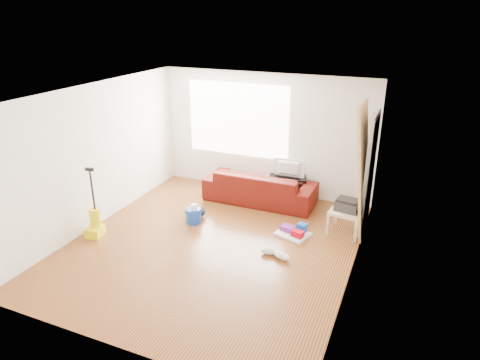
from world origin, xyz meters
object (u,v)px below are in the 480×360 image
at_px(sofa, 260,201).
at_px(cleaning_tray, 294,232).
at_px(tv_stand, 287,188).
at_px(vacuum, 95,223).
at_px(side_table, 346,214).
at_px(backpack, 195,217).
at_px(bucket, 194,222).

height_order(sofa, cleaning_tray, sofa).
distance_m(tv_stand, vacuum, 3.75).
bearing_deg(vacuum, sofa, 36.61).
relative_size(side_table, backpack, 1.50).
xyz_separation_m(side_table, backpack, (-2.70, -0.48, -0.37)).
relative_size(sofa, vacuum, 1.81).
relative_size(tv_stand, backpack, 2.09).
bearing_deg(cleaning_tray, bucket, -171.95).
bearing_deg(bucket, tv_stand, 51.78).
xyz_separation_m(side_table, bucket, (-2.62, -0.69, -0.37)).
bearing_deg(vacuum, side_table, 11.80).
bearing_deg(cleaning_tray, side_table, 28.62).
distance_m(bucket, vacuum, 1.72).
xyz_separation_m(sofa, cleaning_tray, (1.04, -1.10, 0.06)).
relative_size(backpack, vacuum, 0.32).
xyz_separation_m(side_table, vacuum, (-3.95, -1.77, -0.14)).
bearing_deg(bucket, side_table, 14.80).
bearing_deg(tv_stand, sofa, -169.09).
relative_size(tv_stand, vacuum, 0.67).
distance_m(sofa, tv_stand, 0.62).
relative_size(side_table, cleaning_tray, 0.92).
height_order(sofa, backpack, sofa).
relative_size(sofa, cleaning_tray, 3.46).
height_order(cleaning_tray, vacuum, vacuum).
relative_size(tv_stand, cleaning_tray, 1.29).
xyz_separation_m(sofa, backpack, (-0.87, -1.14, 0.00)).
height_order(tv_stand, bucket, tv_stand).
relative_size(sofa, bucket, 7.96).
height_order(side_table, vacuum, vacuum).
relative_size(cleaning_tray, vacuum, 0.52).
xyz_separation_m(sofa, vacuum, (-2.12, -2.43, 0.23)).
height_order(sofa, side_table, side_table).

